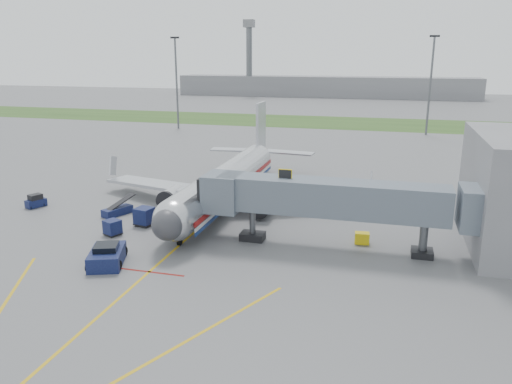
% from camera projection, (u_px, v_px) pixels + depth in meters
% --- Properties ---
extents(ground, '(400.00, 400.00, 0.00)m').
position_uv_depth(ground, '(170.00, 253.00, 43.18)').
color(ground, '#565659').
rests_on(ground, ground).
extents(grass_strip, '(300.00, 25.00, 0.01)m').
position_uv_depth(grass_strip, '(319.00, 122.00, 126.89)').
color(grass_strip, '#2D4C1E').
rests_on(grass_strip, ground).
extents(apron_markings, '(21.52, 50.00, 0.01)m').
position_uv_depth(apron_markings, '(128.00, 291.00, 36.29)').
color(apron_markings, gold).
rests_on(apron_markings, ground).
extents(airliner, '(32.10, 35.67, 10.25)m').
position_uv_depth(airliner, '(226.00, 182.00, 56.65)').
color(airliner, silver).
rests_on(airliner, ground).
extents(jet_bridge, '(25.30, 4.00, 6.90)m').
position_uv_depth(jet_bridge, '(328.00, 199.00, 43.39)').
color(jet_bridge, slate).
rests_on(jet_bridge, ground).
extents(light_mast_left, '(2.00, 0.44, 20.40)m').
position_uv_depth(light_mast_left, '(177.00, 81.00, 112.99)').
color(light_mast_left, '#595B60').
rests_on(light_mast_left, ground).
extents(light_mast_right, '(2.00, 0.44, 20.40)m').
position_uv_depth(light_mast_right, '(430.00, 83.00, 103.75)').
color(light_mast_right, '#595B60').
rests_on(light_mast_right, ground).
extents(distant_terminal, '(120.00, 14.00, 8.00)m').
position_uv_depth(distant_terminal, '(323.00, 86.00, 202.75)').
color(distant_terminal, slate).
rests_on(distant_terminal, ground).
extents(control_tower, '(4.00, 4.00, 30.00)m').
position_uv_depth(control_tower, '(249.00, 52.00, 202.12)').
color(control_tower, '#595B60').
rests_on(control_tower, ground).
extents(pushback_tug, '(3.82, 4.75, 1.72)m').
position_uv_depth(pushback_tug, '(107.00, 256.00, 40.74)').
color(pushback_tug, '#0D0B34').
rests_on(pushback_tug, ground).
extents(baggage_tug, '(1.87, 2.39, 1.49)m').
position_uv_depth(baggage_tug, '(36.00, 201.00, 56.05)').
color(baggage_tug, '#0D0B34').
rests_on(baggage_tug, ground).
extents(baggage_cart_a, '(1.97, 1.97, 1.82)m').
position_uv_depth(baggage_cart_a, '(144.00, 216.00, 50.00)').
color(baggage_cart_a, '#0D0B34').
rests_on(baggage_cart_a, ground).
extents(baggage_cart_b, '(1.82, 1.82, 1.49)m').
position_uv_depth(baggage_cart_b, '(112.00, 228.00, 47.30)').
color(baggage_cart_b, '#0D0B34').
rests_on(baggage_cart_b, ground).
extents(baggage_cart_c, '(2.13, 2.13, 1.73)m').
position_uv_depth(baggage_cart_c, '(210.00, 188.00, 60.64)').
color(baggage_cart_c, '#0D0B34').
rests_on(baggage_cart_c, ground).
extents(belt_loader, '(2.50, 4.04, 1.92)m').
position_uv_depth(belt_loader, '(118.00, 210.00, 53.41)').
color(belt_loader, '#0D0B34').
rests_on(belt_loader, ground).
extents(ground_power_cart, '(1.36, 0.97, 1.03)m').
position_uv_depth(ground_power_cart, '(362.00, 238.00, 45.28)').
color(ground_power_cart, yellow).
rests_on(ground_power_cart, ground).
extents(ramp_worker, '(0.68, 0.62, 1.55)m').
position_uv_depth(ramp_worker, '(165.00, 192.00, 59.62)').
color(ramp_worker, '#9CED1B').
rests_on(ramp_worker, ground).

